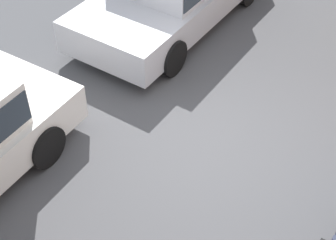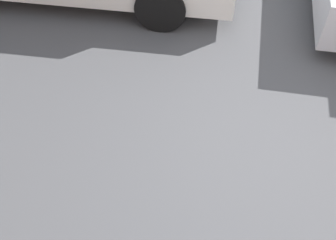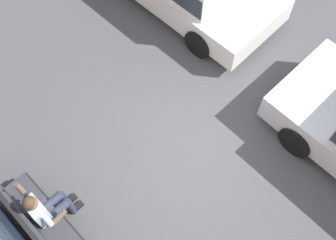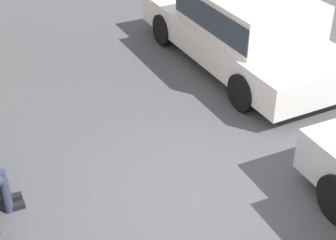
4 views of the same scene
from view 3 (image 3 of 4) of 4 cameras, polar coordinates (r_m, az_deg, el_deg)
name	(u,v)px [view 3 (image 3 of 4)]	position (r m, az deg, el deg)	size (l,w,h in m)	color
ground_plane	(198,150)	(7.79, 4.12, -4.13)	(60.00, 60.00, 0.00)	#4C4C4F
bench	(36,221)	(7.06, -17.43, -12.95)	(1.69, 0.55, 0.99)	black
person_on_phone	(45,208)	(6.94, -16.34, -11.41)	(0.73, 0.74, 1.33)	#2D3347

